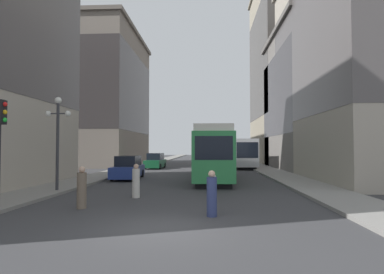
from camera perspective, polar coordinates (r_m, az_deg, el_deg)
name	(u,v)px	position (r m, az deg, el deg)	size (l,w,h in m)	color
ground_plane	(161,229)	(10.02, -5.61, -16.08)	(200.00, 200.00, 0.00)	#38383A
sidewalk_left	(151,163)	(50.49, -7.33, -4.63)	(2.83, 120.00, 0.15)	gray
sidewalk_right	(249,163)	(50.05, 10.23, -4.64)	(2.83, 120.00, 0.15)	gray
streetcar	(212,152)	(24.86, 3.62, -2.75)	(2.72, 12.84, 3.89)	black
transit_bus	(239,152)	(40.98, 8.48, -2.63)	(3.05, 12.97, 3.45)	black
parked_car_left_near	(155,161)	(38.18, -6.57, -4.35)	(2.01, 4.89, 1.82)	black
parked_car_left_mid	(128,168)	(25.74, -11.36, -5.49)	(2.00, 4.95, 1.82)	black
pedestrian_crossing_near	(212,195)	(11.57, 3.56, -10.33)	(0.37, 0.37, 1.64)	navy
pedestrian_crossing_far	(82,189)	(13.76, -19.14, -8.77)	(0.38, 0.38, 1.70)	#6B5B4C
pedestrian_on_sidewalk	(136,182)	(16.01, -9.99, -7.93)	(0.37, 0.37, 1.66)	beige
traffic_light_near_left	(0,124)	(14.38, -31.14, 1.94)	(0.47, 0.36, 4.16)	#232328
lamp_post_left_near	(58,128)	(18.94, -22.90, 1.45)	(1.41, 0.36, 5.09)	#333338
building_left_corner	(90,97)	(49.59, -17.77, 6.80)	(14.60, 19.04, 19.29)	slate
building_right_midblock	(304,69)	(53.81, 19.35, 11.49)	(14.94, 18.71, 28.83)	gray
building_right_far	(342,97)	(40.14, 25.23, 6.46)	(15.45, 15.57, 15.98)	slate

